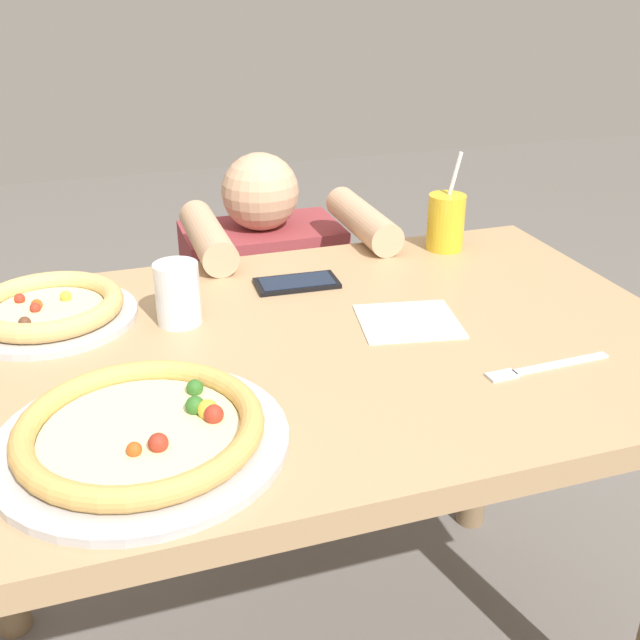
{
  "coord_description": "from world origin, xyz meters",
  "views": [
    {
      "loc": [
        -0.28,
        -0.99,
        1.29
      ],
      "look_at": [
        0.04,
        0.01,
        0.78
      ],
      "focal_mm": 42.15,
      "sensor_mm": 36.0,
      "label": 1
    }
  ],
  "objects_px": {
    "fork": "(542,367)",
    "diner_seated": "(266,344)",
    "drink_cup_colored": "(446,222)",
    "cell_phone": "(297,283)",
    "water_cup_clear": "(178,293)",
    "pizza_near": "(141,432)",
    "pizza_far": "(49,309)"
  },
  "relations": [
    {
      "from": "cell_phone",
      "to": "pizza_near",
      "type": "bearing_deg",
      "value": -127.52
    },
    {
      "from": "drink_cup_colored",
      "to": "water_cup_clear",
      "type": "height_order",
      "value": "drink_cup_colored"
    },
    {
      "from": "drink_cup_colored",
      "to": "pizza_near",
      "type": "bearing_deg",
      "value": -142.54
    },
    {
      "from": "fork",
      "to": "diner_seated",
      "type": "relative_size",
      "value": 0.23
    },
    {
      "from": "drink_cup_colored",
      "to": "cell_phone",
      "type": "bearing_deg",
      "value": -165.3
    },
    {
      "from": "cell_phone",
      "to": "fork",
      "type": "bearing_deg",
      "value": -58.23
    },
    {
      "from": "pizza_near",
      "to": "cell_phone",
      "type": "xyz_separation_m",
      "value": [
        0.32,
        0.42,
        -0.01
      ]
    },
    {
      "from": "pizza_far",
      "to": "drink_cup_colored",
      "type": "xyz_separation_m",
      "value": [
        0.77,
        0.1,
        0.04
      ]
    },
    {
      "from": "fork",
      "to": "diner_seated",
      "type": "xyz_separation_m",
      "value": [
        -0.21,
        0.84,
        -0.35
      ]
    },
    {
      "from": "pizza_near",
      "to": "cell_phone",
      "type": "height_order",
      "value": "pizza_near"
    },
    {
      "from": "drink_cup_colored",
      "to": "diner_seated",
      "type": "relative_size",
      "value": 0.22
    },
    {
      "from": "drink_cup_colored",
      "to": "cell_phone",
      "type": "xyz_separation_m",
      "value": [
        -0.34,
        -0.09,
        -0.05
      ]
    },
    {
      "from": "fork",
      "to": "diner_seated",
      "type": "distance_m",
      "value": 0.93
    },
    {
      "from": "water_cup_clear",
      "to": "pizza_near",
      "type": "bearing_deg",
      "value": -106.19
    },
    {
      "from": "pizza_near",
      "to": "drink_cup_colored",
      "type": "xyz_separation_m",
      "value": [
        0.66,
        0.51,
        0.04
      ]
    },
    {
      "from": "cell_phone",
      "to": "diner_seated",
      "type": "bearing_deg",
      "value": 84.23
    },
    {
      "from": "pizza_far",
      "to": "pizza_near",
      "type": "bearing_deg",
      "value": -75.2
    },
    {
      "from": "pizza_far",
      "to": "cell_phone",
      "type": "relative_size",
      "value": 1.84
    },
    {
      "from": "cell_phone",
      "to": "pizza_far",
      "type": "bearing_deg",
      "value": -177.97
    },
    {
      "from": "fork",
      "to": "pizza_far",
      "type": "bearing_deg",
      "value": 150.05
    },
    {
      "from": "drink_cup_colored",
      "to": "fork",
      "type": "xyz_separation_m",
      "value": [
        -0.09,
        -0.5,
        -0.06
      ]
    },
    {
      "from": "drink_cup_colored",
      "to": "fork",
      "type": "relative_size",
      "value": 0.98
    },
    {
      "from": "water_cup_clear",
      "to": "diner_seated",
      "type": "xyz_separation_m",
      "value": [
        0.27,
        0.52,
        -0.4
      ]
    },
    {
      "from": "pizza_far",
      "to": "fork",
      "type": "xyz_separation_m",
      "value": [
        0.68,
        -0.39,
        -0.02
      ]
    },
    {
      "from": "pizza_far",
      "to": "drink_cup_colored",
      "type": "height_order",
      "value": "drink_cup_colored"
    },
    {
      "from": "pizza_far",
      "to": "water_cup_clear",
      "type": "height_order",
      "value": "water_cup_clear"
    },
    {
      "from": "cell_phone",
      "to": "water_cup_clear",
      "type": "bearing_deg",
      "value": -158.57
    },
    {
      "from": "water_cup_clear",
      "to": "cell_phone",
      "type": "height_order",
      "value": "water_cup_clear"
    },
    {
      "from": "pizza_far",
      "to": "cell_phone",
      "type": "distance_m",
      "value": 0.43
    },
    {
      "from": "pizza_near",
      "to": "drink_cup_colored",
      "type": "bearing_deg",
      "value": 37.46
    },
    {
      "from": "drink_cup_colored",
      "to": "water_cup_clear",
      "type": "distance_m",
      "value": 0.59
    },
    {
      "from": "water_cup_clear",
      "to": "fork",
      "type": "distance_m",
      "value": 0.58
    }
  ]
}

